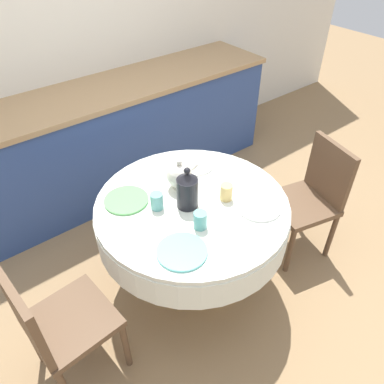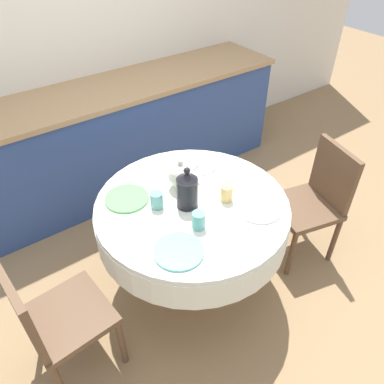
% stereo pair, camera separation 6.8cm
% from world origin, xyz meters
% --- Properties ---
extents(ground_plane, '(12.00, 12.00, 0.00)m').
position_xyz_m(ground_plane, '(0.00, 0.00, 0.00)').
color(ground_plane, '#8E704C').
extents(wall_back, '(7.00, 0.05, 2.60)m').
position_xyz_m(wall_back, '(0.00, 1.63, 1.30)').
color(wall_back, silver).
rests_on(wall_back, ground_plane).
extents(kitchen_counter, '(3.24, 0.64, 0.92)m').
position_xyz_m(kitchen_counter, '(0.00, 1.30, 0.46)').
color(kitchen_counter, '#2D4784').
rests_on(kitchen_counter, ground_plane).
extents(dining_table, '(1.12, 1.12, 0.72)m').
position_xyz_m(dining_table, '(0.00, 0.00, 0.59)').
color(dining_table, tan).
rests_on(dining_table, ground_plane).
extents(chair_left, '(0.49, 0.49, 0.85)m').
position_xyz_m(chair_left, '(0.87, -0.22, 0.48)').
color(chair_left, brown).
rests_on(chair_left, ground_plane).
extents(chair_right, '(0.43, 0.43, 0.85)m').
position_xyz_m(chair_right, '(-0.90, -0.07, 0.48)').
color(chair_right, brown).
rests_on(chair_right, ground_plane).
extents(plate_near_left, '(0.25, 0.25, 0.01)m').
position_xyz_m(plate_near_left, '(-0.27, -0.26, 0.73)').
color(plate_near_left, '#60BCB7').
rests_on(plate_near_left, dining_table).
extents(cup_near_left, '(0.07, 0.07, 0.10)m').
position_xyz_m(cup_near_left, '(-0.09, -0.18, 0.77)').
color(cup_near_left, '#5BA39E').
rests_on(cup_near_left, dining_table).
extents(plate_near_right, '(0.25, 0.25, 0.01)m').
position_xyz_m(plate_near_right, '(0.27, -0.26, 0.73)').
color(plate_near_right, white).
rests_on(plate_near_right, dining_table).
extents(cup_near_right, '(0.07, 0.07, 0.10)m').
position_xyz_m(cup_near_right, '(0.18, -0.09, 0.77)').
color(cup_near_right, '#DBB766').
rests_on(cup_near_right, dining_table).
extents(plate_far_left, '(0.25, 0.25, 0.01)m').
position_xyz_m(plate_far_left, '(-0.29, 0.24, 0.73)').
color(plate_far_left, '#5BA85B').
rests_on(plate_far_left, dining_table).
extents(cup_far_left, '(0.07, 0.07, 0.10)m').
position_xyz_m(cup_far_left, '(-0.18, 0.09, 0.77)').
color(cup_far_left, '#5BA39E').
rests_on(cup_far_left, dining_table).
extents(plate_far_right, '(0.25, 0.25, 0.01)m').
position_xyz_m(plate_far_right, '(0.25, 0.28, 0.73)').
color(plate_far_right, white).
rests_on(plate_far_right, dining_table).
extents(cup_far_right, '(0.07, 0.07, 0.10)m').
position_xyz_m(cup_far_right, '(0.09, 0.18, 0.77)').
color(cup_far_right, white).
rests_on(cup_far_right, dining_table).
extents(coffee_carafe, '(0.12, 0.12, 0.26)m').
position_xyz_m(coffee_carafe, '(-0.03, -0.00, 0.83)').
color(coffee_carafe, black).
rests_on(coffee_carafe, dining_table).
extents(teapot, '(0.21, 0.15, 0.20)m').
position_xyz_m(teapot, '(0.03, 0.16, 0.81)').
color(teapot, silver).
rests_on(teapot, dining_table).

